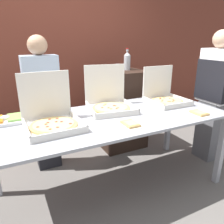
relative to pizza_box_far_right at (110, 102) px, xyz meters
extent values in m
plane|color=slate|center=(-0.09, -0.24, -0.92)|extent=(16.00, 16.00, 0.00)
cube|color=brown|center=(-0.09, 1.46, 0.48)|extent=(10.00, 0.06, 2.80)
cube|color=#A8AAB2|center=(-0.09, -0.24, -0.09)|extent=(2.36, 0.97, 0.02)
cube|color=#A8AAB2|center=(1.04, -0.68, -0.52)|extent=(0.06, 0.06, 0.82)
cube|color=#A8AAB2|center=(1.04, 0.19, -0.52)|extent=(0.06, 0.06, 0.82)
cube|color=silver|center=(-0.01, -0.06, -0.07)|extent=(0.53, 0.53, 0.02)
cube|color=silver|center=(-0.04, -0.28, -0.04)|extent=(0.46, 0.09, 0.04)
cube|color=silver|center=(-0.23, -0.03, -0.04)|extent=(0.09, 0.46, 0.04)
cube|color=silver|center=(0.21, -0.09, -0.04)|extent=(0.09, 0.46, 0.04)
cube|color=silver|center=(0.03, 0.18, 0.16)|extent=(0.46, 0.09, 0.44)
cylinder|color=tan|center=(-0.01, -0.06, -0.05)|extent=(0.41, 0.41, 0.02)
cylinder|color=#F4D67F|center=(-0.01, -0.06, -0.04)|extent=(0.35, 0.35, 0.00)
cylinder|color=#C13D2D|center=(0.04, -0.05, -0.04)|extent=(0.03, 0.03, 0.00)
cylinder|color=#C13D2D|center=(0.03, -0.04, -0.04)|extent=(0.03, 0.03, 0.00)
cylinder|color=#C13D2D|center=(-0.02, 0.05, -0.04)|extent=(0.03, 0.03, 0.00)
cylinder|color=#C13D2D|center=(-0.05, 0.02, -0.04)|extent=(0.03, 0.03, 0.00)
cylinder|color=#C13D2D|center=(-0.11, -0.05, -0.04)|extent=(0.03, 0.03, 0.00)
cylinder|color=#C13D2D|center=(-0.05, -0.08, -0.04)|extent=(0.03, 0.03, 0.00)
cylinder|color=#C13D2D|center=(-0.04, -0.12, -0.04)|extent=(0.03, 0.03, 0.00)
cylinder|color=#C13D2D|center=(0.01, -0.15, -0.04)|extent=(0.03, 0.03, 0.00)
cylinder|color=#C13D2D|center=(0.04, -0.12, -0.04)|extent=(0.03, 0.03, 0.00)
cube|color=silver|center=(0.71, -0.12, -0.07)|extent=(0.43, 0.43, 0.02)
cube|color=silver|center=(0.70, -0.33, -0.04)|extent=(0.42, 0.03, 0.04)
cube|color=silver|center=(0.51, -0.12, -0.04)|extent=(0.03, 0.42, 0.04)
cube|color=silver|center=(0.91, -0.13, -0.04)|extent=(0.03, 0.42, 0.04)
cube|color=silver|center=(0.71, 0.10, 0.14)|extent=(0.42, 0.03, 0.40)
cylinder|color=tan|center=(0.71, -0.12, -0.05)|extent=(0.37, 0.37, 0.02)
cylinder|color=#F4D67F|center=(0.71, -0.12, -0.04)|extent=(0.32, 0.32, 0.00)
cylinder|color=#C13D2D|center=(0.78, -0.14, -0.04)|extent=(0.03, 0.03, 0.00)
cylinder|color=#C13D2D|center=(0.78, -0.08, -0.04)|extent=(0.03, 0.03, 0.00)
cylinder|color=#C13D2D|center=(0.74, -0.03, -0.04)|extent=(0.03, 0.03, 0.00)
cylinder|color=#C13D2D|center=(0.69, -0.01, -0.04)|extent=(0.03, 0.03, 0.00)
cylinder|color=#C13D2D|center=(0.67, -0.04, -0.04)|extent=(0.03, 0.03, 0.00)
cylinder|color=#C13D2D|center=(0.66, -0.09, -0.04)|extent=(0.03, 0.03, 0.00)
cylinder|color=#C13D2D|center=(0.62, -0.13, -0.04)|extent=(0.03, 0.03, 0.00)
cylinder|color=#C13D2D|center=(0.68, -0.17, -0.04)|extent=(0.03, 0.03, 0.00)
cylinder|color=#C13D2D|center=(0.70, -0.18, -0.04)|extent=(0.03, 0.03, 0.00)
cylinder|color=#C13D2D|center=(0.73, -0.19, -0.04)|extent=(0.03, 0.03, 0.00)
cylinder|color=#C13D2D|center=(0.77, -0.16, -0.04)|extent=(0.03, 0.03, 0.00)
cube|color=silver|center=(-0.67, -0.28, -0.07)|extent=(0.48, 0.48, 0.02)
cube|color=silver|center=(-0.66, -0.50, -0.04)|extent=(0.46, 0.03, 0.04)
cube|color=silver|center=(-0.89, -0.29, -0.04)|extent=(0.03, 0.46, 0.04)
cube|color=silver|center=(-0.45, -0.27, -0.04)|extent=(0.03, 0.46, 0.04)
cube|color=silver|center=(-0.68, -0.04, 0.16)|extent=(0.46, 0.03, 0.44)
cylinder|color=tan|center=(-0.67, -0.28, -0.05)|extent=(0.41, 0.41, 0.02)
cylinder|color=#F4D67F|center=(-0.67, -0.28, -0.04)|extent=(0.35, 0.35, 0.00)
cylinder|color=#C13D2D|center=(-0.60, -0.26, -0.04)|extent=(0.03, 0.03, 0.00)
cylinder|color=#C13D2D|center=(-0.64, -0.24, -0.04)|extent=(0.03, 0.03, 0.00)
cylinder|color=#C13D2D|center=(-0.62, -0.17, -0.04)|extent=(0.03, 0.03, 0.00)
cylinder|color=#C13D2D|center=(-0.68, -0.16, -0.04)|extent=(0.03, 0.03, 0.00)
cylinder|color=#C13D2D|center=(-0.71, -0.23, -0.04)|extent=(0.03, 0.03, 0.00)
cylinder|color=#C13D2D|center=(-0.73, -0.26, -0.04)|extent=(0.03, 0.03, 0.00)
cylinder|color=#C13D2D|center=(-0.81, -0.30, -0.04)|extent=(0.03, 0.03, 0.00)
cylinder|color=#C13D2D|center=(-0.73, -0.32, -0.04)|extent=(0.03, 0.03, 0.00)
cylinder|color=#C13D2D|center=(-0.72, -0.39, -0.04)|extent=(0.03, 0.03, 0.00)
cylinder|color=#C13D2D|center=(-0.66, -0.38, -0.04)|extent=(0.03, 0.03, 0.00)
cylinder|color=#C13D2D|center=(-0.54, -0.34, -0.04)|extent=(0.03, 0.03, 0.00)
cylinder|color=white|center=(0.74, -0.58, -0.08)|extent=(0.25, 0.25, 0.01)
cube|color=tan|center=(0.74, -0.58, -0.07)|extent=(0.12, 0.17, 0.02)
cube|color=#F4D67F|center=(0.74, -0.59, -0.05)|extent=(0.09, 0.12, 0.01)
cylinder|color=white|center=(-0.04, -0.52, -0.08)|extent=(0.23, 0.23, 0.01)
cube|color=tan|center=(-0.04, -0.52, -0.07)|extent=(0.12, 0.17, 0.02)
cube|color=#F4D67F|center=(-0.04, -0.53, -0.05)|extent=(0.09, 0.12, 0.01)
cube|color=white|center=(-1.04, 0.06, -0.07)|extent=(0.39, 0.27, 0.03)
cube|color=#8CC65B|center=(-0.96, 0.06, -0.04)|extent=(0.14, 0.21, 0.02)
cylinder|color=white|center=(-1.04, 0.06, -0.04)|extent=(0.08, 0.08, 0.02)
cube|color=black|center=(0.50, 0.63, -0.35)|extent=(0.64, 0.52, 1.15)
cylinder|color=#B7BCC1|center=(0.61, 0.69, 0.33)|extent=(0.09, 0.09, 0.20)
cone|color=#B7BCC1|center=(0.61, 0.69, 0.45)|extent=(0.09, 0.09, 0.05)
cylinder|color=#B7BCC1|center=(0.61, 0.69, 0.50)|extent=(0.03, 0.03, 0.03)
cylinder|color=red|center=(0.61, 0.69, 0.52)|extent=(0.04, 0.04, 0.01)
cylinder|color=silver|center=(0.33, 0.43, 0.29)|extent=(0.07, 0.07, 0.12)
cylinder|color=silver|center=(0.33, 0.43, 0.35)|extent=(0.06, 0.06, 0.00)
cylinder|color=#334CB2|center=(0.68, 0.81, 0.29)|extent=(0.07, 0.07, 0.12)
cylinder|color=silver|center=(0.68, 0.81, 0.35)|extent=(0.06, 0.06, 0.00)
cube|color=black|center=(-0.62, 0.54, -0.54)|extent=(0.28, 0.20, 0.78)
cube|color=silver|center=(-0.62, 0.54, 0.17)|extent=(0.40, 0.22, 0.63)
sphere|color=tan|center=(-0.62, 0.54, 0.59)|extent=(0.22, 0.22, 0.22)
cube|color=slate|center=(1.38, -0.21, -0.52)|extent=(0.20, 0.28, 0.81)
cube|color=white|center=(1.38, -0.21, 0.21)|extent=(0.22, 0.40, 0.66)
cube|color=black|center=(1.38, -0.21, 0.16)|extent=(0.24, 0.42, 0.50)
sphere|color=#D8AD8C|center=(1.38, -0.21, 0.65)|extent=(0.22, 0.22, 0.22)
camera|label=1|loc=(-1.00, -2.07, 0.66)|focal=35.00mm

